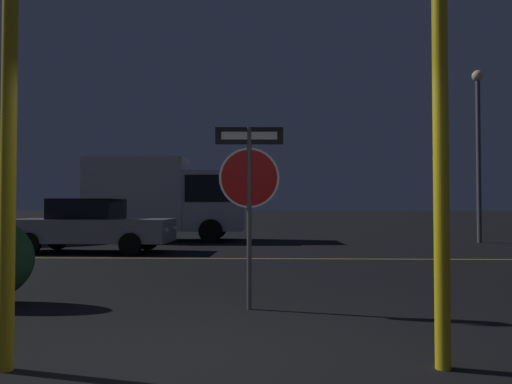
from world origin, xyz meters
TOP-DOWN VIEW (x-y plane):
  - ground_plane at (0.00, 0.00)m, footprint 260.00×260.00m
  - road_center_stripe at (0.00, 8.07)m, footprint 40.72×0.12m
  - stop_sign at (0.07, 2.04)m, footprint 0.87×0.06m
  - yellow_pole_left at (-1.76, -0.37)m, footprint 0.12×0.12m
  - yellow_pole_right at (1.74, -0.21)m, footprint 0.13×0.13m
  - passing_car_2 at (-4.76, 9.57)m, footprint 4.56×1.96m
  - delivery_truck at (-3.53, 14.29)m, footprint 5.82×2.76m
  - street_lamp at (7.70, 13.68)m, footprint 0.40×0.40m

SIDE VIEW (x-z plane):
  - ground_plane at x=0.00m, z-range 0.00..0.00m
  - road_center_stripe at x=0.00m, z-range 0.00..0.01m
  - passing_car_2 at x=-4.76m, z-range -0.01..1.50m
  - yellow_pole_left at x=-1.76m, z-range 0.00..3.23m
  - yellow_pole_right at x=1.74m, z-range 0.00..3.29m
  - stop_sign at x=0.07m, z-range 0.49..2.81m
  - delivery_truck at x=-3.53m, z-range 0.13..3.20m
  - street_lamp at x=7.70m, z-range 0.72..6.89m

